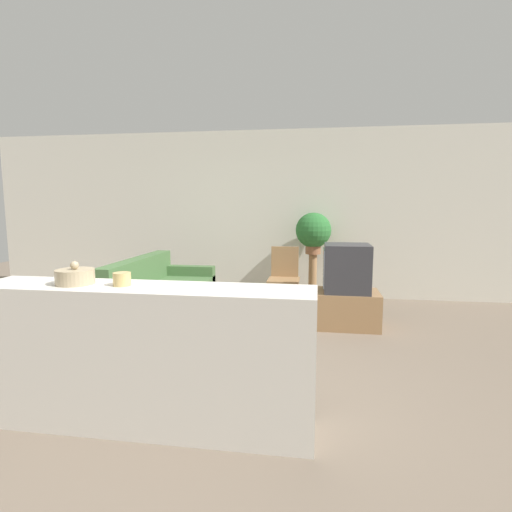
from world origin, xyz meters
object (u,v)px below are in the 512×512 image
couch (161,300)px  decorative_bowl (75,276)px  potted_plant (313,231)px  television (346,268)px  wooden_chair (284,275)px

couch → decorative_bowl: size_ratio=7.04×
potted_plant → television: bearing=-71.6°
wooden_chair → potted_plant: potted_plant is taller
couch → potted_plant: 2.53m
couch → decorative_bowl: bearing=-81.6°
couch → decorative_bowl: (0.34, -2.30, 0.73)m
television → wooden_chair: television is taller
wooden_chair → potted_plant: (0.40, 0.57, 0.60)m
wooden_chair → decorative_bowl: bearing=-110.1°
couch → television: bearing=4.7°
wooden_chair → decorative_bowl: (-1.16, -3.18, 0.52)m
couch → television: size_ratio=3.06×
television → wooden_chair: bearing=139.8°
potted_plant → couch: bearing=-142.6°
couch → decorative_bowl: 2.43m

